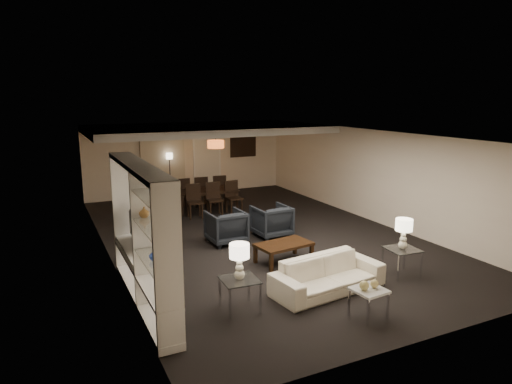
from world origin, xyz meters
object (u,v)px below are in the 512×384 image
object	(u,v)px
chair_fl	(181,193)
floor_lamp	(170,175)
pendant_light	(216,144)
chair_nr	(234,197)
dining_table	(207,200)
armchair_right	(271,221)
chair_fr	(218,189)
floor_speaker	(127,234)
side_table_left	(240,295)
armchair_left	(226,227)
chair_nm	(215,199)
television	(133,227)
side_table_right	(401,262)
vase_amber	(144,212)
table_lamp_right	(403,234)
chair_fm	(200,191)
table_lamp_left	(239,262)
vase_blue	(155,255)
chair_nl	(195,201)
marble_table	(368,303)
sofa	(328,275)
coffee_table	(284,252)

from	to	relation	value
chair_fl	floor_lamp	xyz separation A→B (m)	(0.10, 1.65, 0.28)
pendant_light	chair_nr	xyz separation A→B (m)	(0.07, -1.25, -1.45)
dining_table	armchair_right	bearing A→B (deg)	-72.48
pendant_light	chair_fl	distance (m)	1.84
chair_fr	dining_table	bearing A→B (deg)	52.02
floor_speaker	side_table_left	bearing A→B (deg)	-52.57
armchair_left	chair_nm	bearing A→B (deg)	-106.38
floor_speaker	pendant_light	bearing A→B (deg)	64.15
armchair_left	dining_table	bearing A→B (deg)	-103.39
television	chair_fr	bearing A→B (deg)	-34.65
chair_nr	floor_lamp	xyz separation A→B (m)	(-1.10, 2.95, 0.28)
chair_fl	floor_lamp	distance (m)	1.68
side_table_right	television	world-z (taller)	television
chair_fl	vase_amber	bearing A→B (deg)	66.46
side_table_left	chair_fr	world-z (taller)	chair_fr
table_lamp_right	floor_lamp	world-z (taller)	floor_lamp
chair_fl	chair_fm	world-z (taller)	same
table_lamp_left	floor_lamp	size ratio (longest dim) A/B	0.39
floor_speaker	television	bearing A→B (deg)	-78.98
chair_fl	side_table_right	bearing A→B (deg)	105.15
side_table_right	chair_nr	distance (m)	5.85
side_table_left	vase_amber	bearing A→B (deg)	156.18
table_lamp_left	chair_fm	xyz separation A→B (m)	(1.75, 7.05, -0.35)
pendant_light	side_table_left	size ratio (longest dim) A/B	0.91
side_table_right	vase_blue	bearing A→B (deg)	179.86
chair_fm	table_lamp_right	bearing A→B (deg)	109.51
side_table_left	floor_speaker	world-z (taller)	floor_speaker
table_lamp_left	vase_amber	bearing A→B (deg)	156.18
armchair_right	chair_fm	distance (m)	3.79
television	vase_amber	xyz separation A→B (m)	(-0.03, -1.19, 0.55)
television	chair_nm	xyz separation A→B (m)	(3.05, 3.98, -0.62)
dining_table	chair_nl	distance (m)	0.90
marble_table	chair_nr	distance (m)	6.89
sofa	vase_blue	size ratio (longest dim) A/B	12.26
sofa	pendant_light	bearing A→B (deg)	78.36
side_table_right	floor_lamp	distance (m)	8.98
pendant_light	table_lamp_left	distance (m)	7.45
side_table_left	floor_lamp	xyz separation A→B (m)	(1.25, 8.71, 0.49)
vase_amber	chair_fr	world-z (taller)	vase_amber
coffee_table	chair_nr	bearing A→B (deg)	81.17
dining_table	floor_lamp	bearing A→B (deg)	109.53
floor_lamp	chair_fl	bearing A→B (deg)	-93.60
side_table_left	floor_speaker	distance (m)	3.21
armchair_right	side_table_left	size ratio (longest dim) A/B	1.49
vase_amber	chair_fm	distance (m)	7.25
marble_table	floor_lamp	size ratio (longest dim) A/B	0.31
side_table_right	floor_lamp	size ratio (longest dim) A/B	0.38
coffee_table	floor_lamp	bearing A→B (deg)	93.63
floor_speaker	chair_nm	xyz separation A→B (m)	(2.97, 2.80, -0.16)
armchair_left	floor_lamp	bearing A→B (deg)	-93.22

